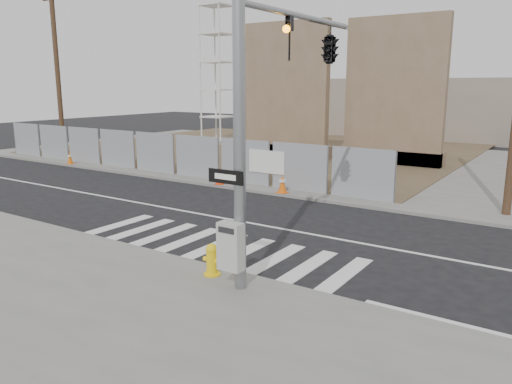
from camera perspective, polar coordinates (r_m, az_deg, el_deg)
The scene contains 13 objects.
ground at distance 16.38m, azimuth 0.79°, elevation -3.84°, with size 100.00×100.00×0.00m, color black.
sidewalk_far at distance 28.89m, azimuth 16.01°, elevation 2.84°, with size 50.00×20.00×0.12m, color slate.
signal_pole at distance 12.72m, azimuth 5.44°, elevation 13.28°, with size 0.96×5.87×7.00m.
chain_link_fence at distance 26.21m, azimuth -11.81°, elevation 4.49°, with size 24.60×0.04×2.00m, color gray.
concrete_wall_left at distance 30.58m, azimuth 3.08°, elevation 10.04°, with size 6.00×1.30×8.00m.
concrete_wall_right at distance 28.80m, azimuth 15.49°, elevation 9.49°, with size 5.50×1.30×8.00m.
crane_tower at distance 38.57m, azimuth -4.54°, elevation 18.88°, with size 2.60×2.60×18.15m.
utility_pole_left at distance 32.48m, azimuth -21.74°, elevation 12.57°, with size 1.60×0.28×10.00m.
fire_hydrant at distance 11.88m, azimuth -5.07°, elevation -7.69°, with size 0.49×0.49×0.77m.
traffic_cone_a at distance 30.12m, azimuth -20.49°, elevation 3.67°, with size 0.39×0.39×0.69m.
traffic_cone_b at distance 27.64m, azimuth -13.83°, elevation 3.35°, with size 0.38×0.38×0.65m.
traffic_cone_c at distance 22.47m, azimuth -4.19°, elevation 1.80°, with size 0.48×0.48×0.74m.
traffic_cone_d at distance 20.66m, azimuth 3.03°, elevation 0.95°, with size 0.45×0.45×0.78m.
Camera 1 is at (8.51, -13.25, 4.54)m, focal length 35.00 mm.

